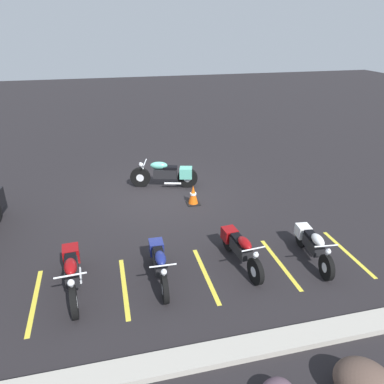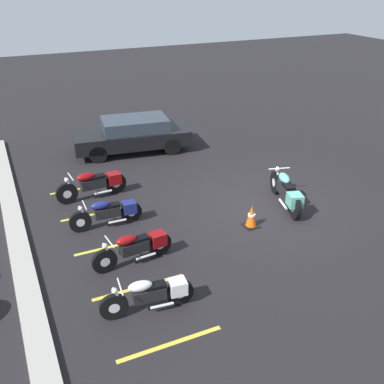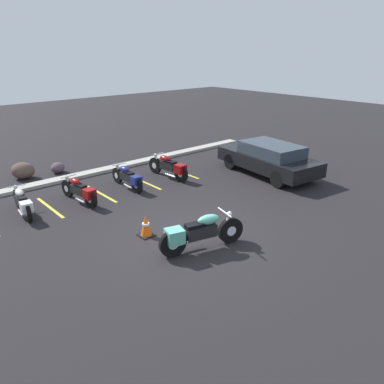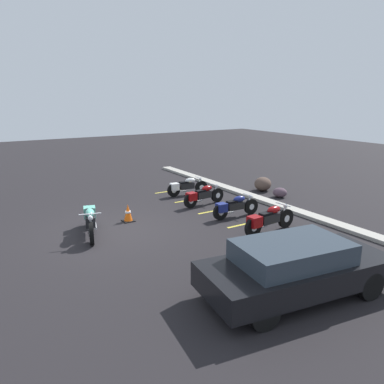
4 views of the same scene
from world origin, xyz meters
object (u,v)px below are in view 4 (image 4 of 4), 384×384
Objects in this scene: motorcycle_teal_featured at (90,219)px; car_black at (295,267)px; landscape_rock_0 at (263,184)px; traffic_cone at (128,213)px; parked_bike_0 at (186,186)px; parked_bike_1 at (202,195)px; landscape_rock_1 at (280,193)px; parked_bike_2 at (234,206)px; parked_bike_3 at (268,219)px.

car_black is at bearing 38.59° from motorcycle_teal_featured.
motorcycle_teal_featured reaches higher than landscape_rock_0.
traffic_cone is at bearing 107.45° from car_black.
parked_bike_1 is (1.75, -0.25, 0.01)m from parked_bike_0.
car_black is (8.81, -2.45, 0.27)m from parked_bike_0.
landscape_rock_1 is at bearing -7.78° from landscape_rock_0.
car_black is (7.05, -2.20, 0.26)m from parked_bike_1.
parked_bike_0 is 1.77m from parked_bike_1.
traffic_cone is at bearing 125.34° from motorcycle_teal_featured.
parked_bike_1 reaches higher than parked_bike_2.
parked_bike_3 reaches higher than landscape_rock_1.
parked_bike_0 is at bearing 82.22° from car_black.
landscape_rock_1 is (-0.10, 8.48, -0.28)m from motorcycle_teal_featured.
landscape_rock_1 is at bearing 20.33° from parked_bike_2.
parked_bike_3 is 4.88m from traffic_cone.
landscape_rock_0 is (-0.57, 3.79, -0.10)m from parked_bike_1.
parked_bike_0 is 4.19m from landscape_rock_1.
motorcycle_teal_featured reaches higher than parked_bike_3.
parked_bike_1 is at bearing 80.48° from car_black.
parked_bike_3 is 4.68m from landscape_rock_1.
landscape_rock_1 is at bearing 86.33° from traffic_cone.
parked_bike_2 is 0.91× the size of parked_bike_3.
landscape_rock_0 reaches higher than landscape_rock_1.
motorcycle_teal_featured is 1.62m from traffic_cone.
landscape_rock_1 is at bearing 106.06° from motorcycle_teal_featured.
motorcycle_teal_featured is at bearing 120.99° from car_black.
parked_bike_2 is (1.92, 0.13, -0.01)m from parked_bike_1.
landscape_rock_0 is (-4.35, 3.73, -0.13)m from parked_bike_3.
landscape_rock_1 is (-1.18, 3.49, -0.20)m from parked_bike_2.
motorcycle_teal_featured is at bearing 169.40° from parked_bike_2.
traffic_cone is at bearing -93.67° from landscape_rock_1.
motorcycle_teal_featured is 8.48m from landscape_rock_1.
landscape_rock_0 is at bearing 172.22° from landscape_rock_1.
motorcycle_teal_featured is at bearing -89.31° from landscape_rock_1.
parked_bike_1 reaches higher than landscape_rock_0.
parked_bike_1 reaches higher than traffic_cone.
motorcycle_teal_featured is at bearing -176.00° from parked_bike_1.
motorcycle_teal_featured is at bearing 145.25° from parked_bike_3.
traffic_cone is at bearing 179.16° from parked_bike_1.
parked_bike_3 is 3.53× the size of landscape_rock_1.
car_black reaches higher than traffic_cone.
traffic_cone is (-1.63, -3.48, -0.12)m from parked_bike_2.
landscape_rock_1 is (-6.32, 5.81, -0.47)m from car_black.
parked_bike_1 is at bearing -81.39° from landscape_rock_0.
parked_bike_0 reaches higher than landscape_rock_1.
parked_bike_1 is 0.92× the size of parked_bike_3.
car_black reaches higher than parked_bike_1.
parked_bike_3 is 3.48× the size of traffic_cone.
landscape_rock_1 is (0.74, 3.62, -0.21)m from parked_bike_1.
motorcycle_teal_featured is at bearing -70.03° from traffic_cone.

